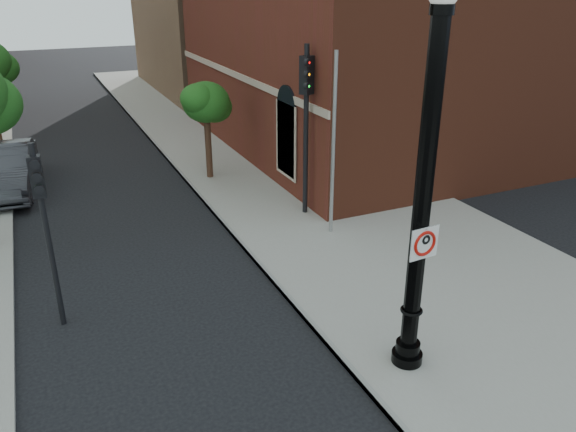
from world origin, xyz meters
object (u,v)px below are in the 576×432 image
no_parking_sign (424,243)px  traffic_signal_right (306,104)px  lamppost (421,213)px  parked_car (6,170)px  traffic_signal_left (42,208)px

no_parking_sign → traffic_signal_right: size_ratio=0.11×
lamppost → parked_car: size_ratio=1.39×
no_parking_sign → traffic_signal_left: traffic_signal_left is taller
traffic_signal_right → lamppost: bearing=-125.3°
parked_car → traffic_signal_left: traffic_signal_left is taller
parked_car → traffic_signal_right: traffic_signal_right is taller
lamppost → no_parking_sign: bearing=-93.1°
parked_car → traffic_signal_left: (1.10, -9.75, 1.98)m
traffic_signal_left → traffic_signal_right: traffic_signal_right is taller
lamppost → no_parking_sign: lamppost is taller
lamppost → parked_car: (-7.24, 14.20, -2.48)m
traffic_signal_left → parked_car: bearing=99.0°
lamppost → parked_car: bearing=117.0°
parked_car → traffic_signal_right: bearing=-30.6°
lamppost → no_parking_sign: (-0.01, -0.18, -0.51)m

